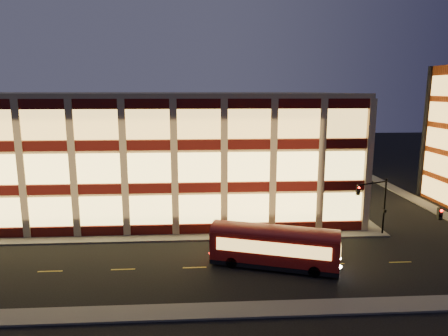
{
  "coord_description": "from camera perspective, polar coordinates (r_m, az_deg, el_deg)",
  "views": [
    {
      "loc": [
        4.59,
        -37.72,
        14.8
      ],
      "look_at": [
        7.36,
        8.0,
        5.87
      ],
      "focal_mm": 32.0,
      "sensor_mm": 36.0,
      "label": 1
    }
  ],
  "objects": [
    {
      "name": "ground",
      "position": [
        40.78,
        -9.85,
        -10.41
      ],
      "size": [
        200.0,
        200.0,
        0.0
      ],
      "primitive_type": "plane",
      "color": "black",
      "rests_on": "ground"
    },
    {
      "name": "sidewalk_office_south",
      "position": [
        42.12,
        -13.82,
        -9.76
      ],
      "size": [
        54.0,
        2.0,
        0.15
      ],
      "primitive_type": "cube",
      "color": "#514F4C",
      "rests_on": "ground"
    },
    {
      "name": "sidewalk_office_east",
      "position": [
        59.58,
        14.69,
        -3.64
      ],
      "size": [
        2.0,
        30.0,
        0.15
      ],
      "primitive_type": "cube",
      "color": "#514F4C",
      "rests_on": "ground"
    },
    {
      "name": "sidewalk_tower_west",
      "position": [
        63.84,
        24.13,
        -3.28
      ],
      "size": [
        2.0,
        30.0,
        0.15
      ],
      "primitive_type": "cube",
      "color": "#514F4C",
      "rests_on": "ground"
    },
    {
      "name": "sidewalk_near",
      "position": [
        29.14,
        -12.79,
        -19.62
      ],
      "size": [
        100.0,
        2.0,
        0.15
      ],
      "primitive_type": "cube",
      "color": "#514F4C",
      "rests_on": "ground"
    },
    {
      "name": "office_building",
      "position": [
        55.66,
        -11.19,
        3.03
      ],
      "size": [
        50.45,
        30.45,
        14.5
      ],
      "color": "tan",
      "rests_on": "ground"
    },
    {
      "name": "traffic_signal_far",
      "position": [
        43.19,
        20.8,
        -4.03
      ],
      "size": [
        3.79,
        1.87,
        6.0
      ],
      "color": "black",
      "rests_on": "ground"
    },
    {
      "name": "trolley_bus",
      "position": [
        34.64,
        7.19,
        -10.73
      ],
      "size": [
        11.0,
        5.86,
        3.62
      ],
      "rotation": [
        0.0,
        0.0,
        -0.32
      ],
      "color": "maroon",
      "rests_on": "ground"
    }
  ]
}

